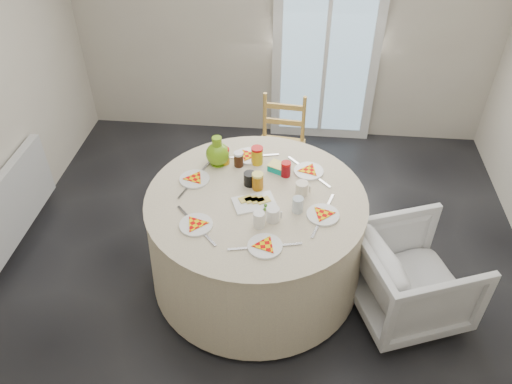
# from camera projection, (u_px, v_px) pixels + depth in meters

# --- Properties ---
(floor) EXTENTS (4.00, 4.00, 0.00)m
(floor) POSITION_uv_depth(u_px,v_px,m) (265.00, 271.00, 3.77)
(floor) COLOR black
(floor) RESTS_ON ground
(wall_back) EXTENTS (4.00, 0.02, 2.60)m
(wall_back) POSITION_uv_depth(u_px,v_px,m) (285.00, 6.00, 4.48)
(wall_back) COLOR #BCB5A3
(wall_back) RESTS_ON floor
(glass_door) EXTENTS (1.00, 0.08, 2.10)m
(glass_door) POSITION_uv_depth(u_px,v_px,m) (327.00, 37.00, 4.57)
(glass_door) COLOR silver
(glass_door) RESTS_ON floor
(radiator) EXTENTS (0.07, 1.00, 0.55)m
(radiator) POSITION_uv_depth(u_px,v_px,m) (16.00, 200.00, 3.83)
(radiator) COLOR silver
(radiator) RESTS_ON floor
(table) EXTENTS (1.50, 1.50, 0.76)m
(table) POSITION_uv_depth(u_px,v_px,m) (256.00, 239.00, 3.51)
(table) COLOR beige
(table) RESTS_ON floor
(wooden_chair) EXTENTS (0.42, 0.41, 0.87)m
(wooden_chair) POSITION_uv_depth(u_px,v_px,m) (281.00, 145.00, 4.24)
(wooden_chair) COLOR #AA8D3A
(wooden_chair) RESTS_ON floor
(armchair) EXTENTS (0.85, 0.87, 0.71)m
(armchair) POSITION_uv_depth(u_px,v_px,m) (414.00, 270.00, 3.26)
(armchair) COLOR silver
(armchair) RESTS_ON floor
(place_settings) EXTENTS (1.33, 1.33, 0.02)m
(place_settings) POSITION_uv_depth(u_px,v_px,m) (256.00, 196.00, 3.26)
(place_settings) COLOR white
(place_settings) RESTS_ON table
(jar_cluster) EXTENTS (0.55, 0.38, 0.15)m
(jar_cluster) POSITION_uv_depth(u_px,v_px,m) (253.00, 162.00, 3.46)
(jar_cluster) COLOR #AA5422
(jar_cluster) RESTS_ON table
(butter_tub) EXTENTS (0.16, 0.14, 0.05)m
(butter_tub) POSITION_uv_depth(u_px,v_px,m) (278.00, 167.00, 3.47)
(butter_tub) COLOR #05A195
(butter_tub) RESTS_ON table
(green_pitcher) EXTENTS (0.22, 0.22, 0.22)m
(green_pitcher) POSITION_uv_depth(u_px,v_px,m) (217.00, 150.00, 3.48)
(green_pitcher) COLOR #659C12
(green_pitcher) RESTS_ON table
(cheese_platter) EXTENTS (0.31, 0.26, 0.03)m
(cheese_platter) POSITION_uv_depth(u_px,v_px,m) (254.00, 201.00, 3.21)
(cheese_platter) COLOR silver
(cheese_platter) RESTS_ON table
(mugs_glasses) EXTENTS (0.73, 0.73, 0.11)m
(mugs_glasses) POSITION_uv_depth(u_px,v_px,m) (275.00, 191.00, 3.23)
(mugs_glasses) COLOR #999999
(mugs_glasses) RESTS_ON table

